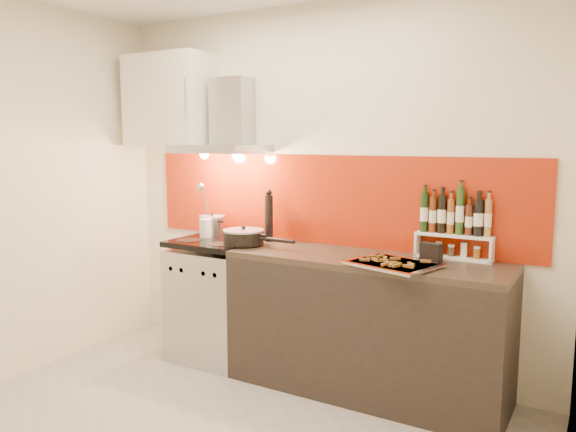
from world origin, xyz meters
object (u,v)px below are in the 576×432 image
Objects in this scene: counter at (366,325)px; stock_pot at (212,225)px; range_stove at (218,300)px; baking_tray at (393,264)px; saute_pan at (244,237)px; pepper_mill at (269,216)px.

counter is 1.47m from stock_pot.
baking_tray is at bearing -6.47° from range_stove.
saute_pan reaches higher than counter.
range_stove is 1.20m from counter.
stock_pot reaches higher than baking_tray.
saute_pan is (-0.91, -0.06, 0.51)m from counter.
range_stove is at bearing 169.02° from saute_pan.
range_stove is 1.52m from baking_tray.
saute_pan is (0.29, -0.06, 0.52)m from range_stove.
baking_tray is at bearing -17.15° from pepper_mill.
stock_pot is (-1.36, 0.14, 0.54)m from counter.
stock_pot is 0.52× the size of pepper_mill.
pepper_mill is 1.15m from baking_tray.
saute_pan is 0.98× the size of baking_tray.
saute_pan reaches higher than range_stove.
pepper_mill is (0.51, 0.03, 0.10)m from stock_pot.
baking_tray is at bearing -35.73° from counter.
range_stove is 0.75m from pepper_mill.
counter is 1.08m from pepper_mill.
pepper_mill is at bearing 162.85° from baking_tray.
saute_pan is 1.47× the size of pepper_mill.
saute_pan is at bearing -24.35° from stock_pot.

